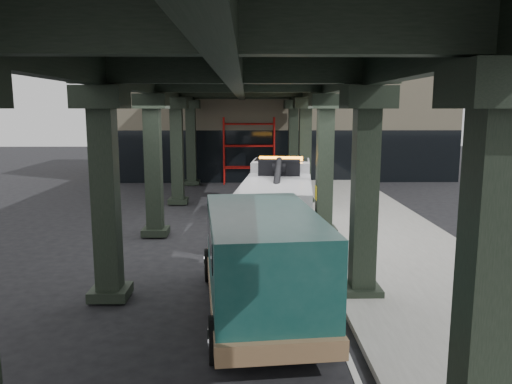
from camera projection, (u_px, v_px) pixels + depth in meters
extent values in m
plane|color=black|center=(251.00, 251.00, 15.92)|extent=(90.00, 90.00, 0.00)
cube|color=gray|center=(376.00, 233.00, 17.96)|extent=(5.00, 40.00, 0.15)
cube|color=silver|center=(298.00, 235.00, 17.92)|extent=(0.12, 38.00, 0.01)
cube|color=black|center=(487.00, 286.00, 5.69)|extent=(0.55, 0.55, 5.00)
cube|color=black|center=(503.00, 85.00, 5.32)|extent=(1.10, 1.10, 0.50)
cube|color=black|center=(364.00, 196.00, 11.61)|extent=(0.55, 0.55, 5.00)
cube|color=black|center=(368.00, 97.00, 11.24)|extent=(1.10, 1.10, 0.50)
cube|color=black|center=(361.00, 290.00, 11.99)|extent=(0.90, 0.90, 0.24)
cube|color=black|center=(325.00, 166.00, 17.52)|extent=(0.55, 0.55, 5.00)
cube|color=black|center=(326.00, 101.00, 17.15)|extent=(1.10, 1.10, 0.50)
cube|color=black|center=(323.00, 230.00, 17.91)|extent=(0.90, 0.90, 0.24)
cube|color=black|center=(305.00, 152.00, 23.44)|extent=(0.55, 0.55, 5.00)
cube|color=black|center=(306.00, 103.00, 23.07)|extent=(1.10, 1.10, 0.50)
cube|color=black|center=(304.00, 200.00, 23.82)|extent=(0.90, 0.90, 0.24)
cube|color=black|center=(293.00, 143.00, 29.36)|extent=(0.55, 0.55, 5.00)
cube|color=black|center=(294.00, 104.00, 28.99)|extent=(1.10, 1.10, 0.50)
cube|color=black|center=(293.00, 182.00, 29.74)|extent=(0.90, 0.90, 0.24)
cube|color=black|center=(106.00, 196.00, 11.50)|extent=(0.55, 0.55, 5.00)
cube|color=black|center=(101.00, 97.00, 11.12)|extent=(1.10, 1.10, 0.50)
cube|color=black|center=(111.00, 292.00, 11.88)|extent=(0.90, 0.90, 0.24)
cube|color=black|center=(154.00, 167.00, 17.41)|extent=(0.55, 0.55, 5.00)
cube|color=black|center=(151.00, 101.00, 17.04)|extent=(1.10, 1.10, 0.50)
cube|color=black|center=(156.00, 231.00, 17.80)|extent=(0.90, 0.90, 0.24)
cube|color=black|center=(177.00, 152.00, 23.33)|extent=(0.55, 0.55, 5.00)
cube|color=black|center=(176.00, 103.00, 22.96)|extent=(1.10, 1.10, 0.50)
cube|color=black|center=(178.00, 201.00, 23.71)|extent=(0.90, 0.90, 0.24)
cube|color=black|center=(191.00, 143.00, 29.25)|extent=(0.55, 0.55, 5.00)
cube|color=black|center=(190.00, 104.00, 28.87)|extent=(1.10, 1.10, 0.50)
cube|color=black|center=(192.00, 182.00, 29.63)|extent=(0.90, 0.90, 0.24)
cube|color=black|center=(327.00, 77.00, 17.02)|extent=(0.35, 32.00, 1.10)
cube|color=black|center=(151.00, 77.00, 16.91)|extent=(0.35, 32.00, 1.10)
cube|color=black|center=(239.00, 77.00, 16.96)|extent=(0.35, 32.00, 1.10)
cube|color=black|center=(239.00, 56.00, 16.85)|extent=(7.40, 32.00, 0.30)
cube|color=#C6B793|center=(277.00, 116.00, 35.01)|extent=(22.00, 10.00, 8.00)
cylinder|color=#AE110D|center=(224.00, 150.00, 30.25)|extent=(0.08, 0.08, 4.00)
cylinder|color=#AE110D|center=(224.00, 151.00, 29.46)|extent=(0.08, 0.08, 4.00)
cylinder|color=#AE110D|center=(274.00, 150.00, 30.31)|extent=(0.08, 0.08, 4.00)
cylinder|color=#AE110D|center=(274.00, 151.00, 29.52)|extent=(0.08, 0.08, 4.00)
cylinder|color=#AE110D|center=(249.00, 167.00, 30.44)|extent=(3.00, 0.08, 0.08)
cylinder|color=#AE110D|center=(249.00, 145.00, 30.23)|extent=(3.00, 0.08, 0.08)
cylinder|color=#AE110D|center=(249.00, 124.00, 30.01)|extent=(3.00, 0.08, 0.08)
cube|color=black|center=(278.00, 214.00, 18.29)|extent=(1.79, 7.41, 0.24)
cube|color=silver|center=(281.00, 182.00, 20.60)|extent=(2.55, 2.59, 1.76)
cube|color=silver|center=(282.00, 189.00, 21.69)|extent=(2.36, 0.94, 0.88)
cube|color=black|center=(281.00, 169.00, 20.76)|extent=(2.28, 1.50, 0.83)
cube|color=silver|center=(276.00, 203.00, 17.07)|extent=(2.88, 5.13, 1.37)
cube|color=orange|center=(281.00, 159.00, 20.25)|extent=(1.78, 0.47, 0.16)
cube|color=black|center=(279.00, 167.00, 18.84)|extent=(1.62, 0.76, 0.59)
cylinder|color=black|center=(277.00, 181.00, 17.15)|extent=(0.61, 3.43, 1.31)
cube|color=black|center=(272.00, 251.00, 14.78)|extent=(0.44, 1.40, 0.18)
cube|color=black|center=(270.00, 259.00, 14.12)|extent=(1.59, 0.42, 0.18)
cylinder|color=black|center=(256.00, 203.00, 21.15)|extent=(0.46, 1.11, 1.08)
cylinder|color=silver|center=(256.00, 203.00, 21.15)|extent=(0.45, 0.63, 0.59)
cylinder|color=black|center=(307.00, 204.00, 20.96)|extent=(0.46, 1.11, 1.08)
cylinder|color=silver|center=(307.00, 204.00, 20.96)|extent=(0.45, 0.63, 0.59)
cylinder|color=black|center=(247.00, 220.00, 17.98)|extent=(0.46, 1.11, 1.08)
cylinder|color=silver|center=(247.00, 220.00, 17.98)|extent=(0.45, 0.63, 0.59)
cylinder|color=black|center=(307.00, 221.00, 17.78)|extent=(0.46, 1.11, 1.08)
cylinder|color=silver|center=(307.00, 221.00, 17.78)|extent=(0.45, 0.63, 0.59)
cylinder|color=black|center=(243.00, 228.00, 16.72)|extent=(0.46, 1.11, 1.08)
cylinder|color=silver|center=(243.00, 228.00, 16.72)|extent=(0.45, 0.63, 0.59)
cylinder|color=black|center=(308.00, 230.00, 16.53)|extent=(0.46, 1.11, 1.08)
cylinder|color=silver|center=(308.00, 230.00, 16.53)|extent=(0.45, 0.63, 0.59)
cube|color=#12423E|center=(249.00, 243.00, 13.20)|extent=(2.22, 1.34, 0.93)
cube|color=#12423E|center=(263.00, 260.00, 10.35)|extent=(2.62, 4.84, 2.01)
cube|color=olive|center=(260.00, 291.00, 10.89)|extent=(2.77, 5.97, 0.36)
cube|color=black|center=(251.00, 216.00, 12.66)|extent=(2.05, 0.64, 0.86)
cube|color=black|center=(261.00, 232.00, 10.57)|extent=(2.56, 3.92, 0.57)
cube|color=silver|center=(247.00, 252.00, 13.81)|extent=(2.07, 0.33, 0.31)
cylinder|color=black|center=(210.00, 265.00, 13.12)|extent=(0.37, 0.89, 0.87)
cylinder|color=silver|center=(210.00, 265.00, 13.12)|extent=(0.38, 0.51, 0.48)
cylinder|color=black|center=(287.00, 262.00, 13.36)|extent=(0.37, 0.89, 0.87)
cylinder|color=silver|center=(287.00, 262.00, 13.36)|extent=(0.38, 0.51, 0.48)
cylinder|color=black|center=(217.00, 340.00, 8.88)|extent=(0.37, 0.89, 0.87)
cylinder|color=silver|center=(217.00, 340.00, 8.88)|extent=(0.38, 0.51, 0.48)
cylinder|color=black|center=(330.00, 334.00, 9.11)|extent=(0.37, 0.89, 0.87)
cylinder|color=silver|center=(330.00, 334.00, 9.11)|extent=(0.38, 0.51, 0.48)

